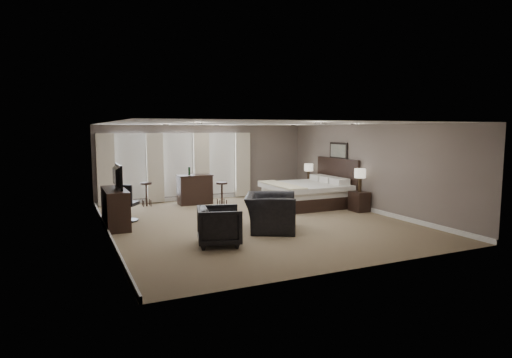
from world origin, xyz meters
name	(u,v)px	position (x,y,z in m)	size (l,w,h in m)	color
room	(255,173)	(0.00, 0.00, 1.30)	(7.60, 8.60, 2.64)	#7B694E
window_bay	(179,166)	(-1.00, 4.11, 1.20)	(5.25, 0.20, 2.30)	silver
bed	(309,183)	(2.58, 1.51, 0.75)	(2.36, 2.25, 1.50)	silver
nightstand_near	(359,201)	(3.47, 0.06, 0.30)	(0.44, 0.54, 0.59)	black
nightstand_far	(308,190)	(3.47, 2.96, 0.28)	(0.42, 0.51, 0.56)	black
lamp_near	(360,180)	(3.47, 0.06, 0.94)	(0.34, 0.34, 0.70)	beige
lamp_far	(309,173)	(3.47, 2.96, 0.89)	(0.32, 0.32, 0.66)	beige
wall_art	(338,151)	(3.70, 1.51, 1.75)	(0.04, 0.96, 0.56)	slate
dresser	(115,208)	(-3.45, 0.97, 0.48)	(0.54, 1.66, 0.96)	black
tv	(114,186)	(-3.45, 0.97, 1.03)	(1.08, 0.62, 0.14)	black
armchair_near	(271,206)	(-0.06, -1.02, 0.59)	(1.36, 0.88, 1.19)	black
armchair_far	(220,224)	(-1.65, -1.76, 0.46)	(0.89, 0.83, 0.91)	black
bar_counter	(195,189)	(-0.67, 3.34, 0.49)	(1.12, 0.58, 0.98)	black
bar_stool_left	(146,194)	(-2.20, 3.59, 0.38)	(0.36, 0.36, 0.77)	black
bar_stool_right	(222,194)	(0.04, 2.70, 0.38)	(0.36, 0.36, 0.76)	black
desk_chair	(128,203)	(-3.07, 1.49, 0.51)	(0.52, 0.52, 1.02)	black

